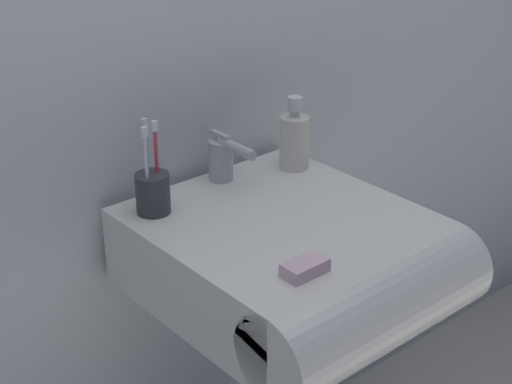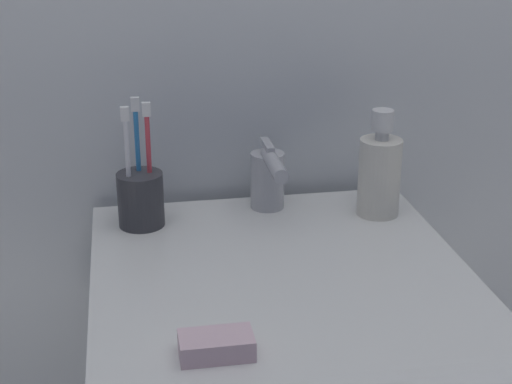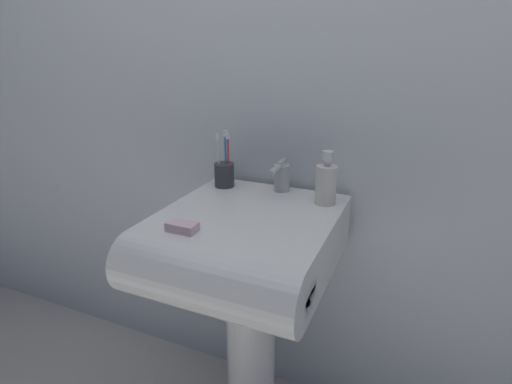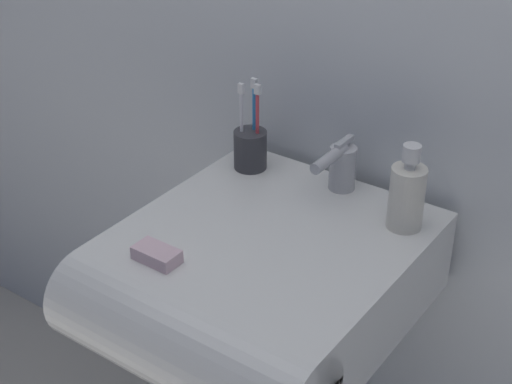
{
  "view_description": "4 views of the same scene",
  "coord_description": "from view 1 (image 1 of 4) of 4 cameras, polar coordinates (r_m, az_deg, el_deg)",
  "views": [
    {
      "loc": [
        -0.91,
        -1.0,
        1.55
      ],
      "look_at": [
        -0.03,
        0.02,
        0.91
      ],
      "focal_mm": 55.0,
      "sensor_mm": 36.0,
      "label": 1
    },
    {
      "loc": [
        -0.19,
        -0.9,
        1.33
      ],
      "look_at": [
        -0.03,
        0.02,
        0.96
      ],
      "focal_mm": 55.0,
      "sensor_mm": 36.0,
      "label": 2
    },
    {
      "loc": [
        0.44,
        -0.97,
        1.31
      ],
      "look_at": [
        0.02,
        -0.01,
        0.93
      ],
      "focal_mm": 28.0,
      "sensor_mm": 36.0,
      "label": 3
    },
    {
      "loc": [
        0.65,
        -0.97,
        1.63
      ],
      "look_at": [
        -0.02,
        -0.03,
        0.95
      ],
      "focal_mm": 55.0,
      "sensor_mm": 36.0,
      "label": 4
    }
  ],
  "objects": [
    {
      "name": "wall_back",
      "position": [
        1.61,
        -5.39,
        12.76
      ],
      "size": [
        5.0,
        0.05,
        2.4
      ],
      "primitive_type": "cube",
      "color": "silver",
      "rests_on": "ground"
    },
    {
      "name": "soap_bottle",
      "position": [
        1.7,
        2.81,
        3.81
      ],
      "size": [
        0.06,
        0.06,
        0.16
      ],
      "color": "silver",
      "rests_on": "sink_basin"
    },
    {
      "name": "bar_soap",
      "position": [
        1.32,
        3.58,
        -5.51
      ],
      "size": [
        0.08,
        0.04,
        0.02
      ],
      "primitive_type": "cube",
      "color": "silver",
      "rests_on": "sink_basin"
    },
    {
      "name": "faucet",
      "position": [
        1.64,
        -2.38,
        2.51
      ],
      "size": [
        0.05,
        0.13,
        0.11
      ],
      "color": "#B7B7BC",
      "rests_on": "sink_basin"
    },
    {
      "name": "sink_basin",
      "position": [
        1.52,
        3.14,
        -5.33
      ],
      "size": [
        0.49,
        0.58,
        0.16
      ],
      "color": "white",
      "rests_on": "sink_pedestal"
    },
    {
      "name": "toothbrush_cup",
      "position": [
        1.52,
        -7.53,
        0.08
      ],
      "size": [
        0.07,
        0.07,
        0.19
      ],
      "color": "#38383D",
      "rests_on": "sink_basin"
    }
  ]
}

